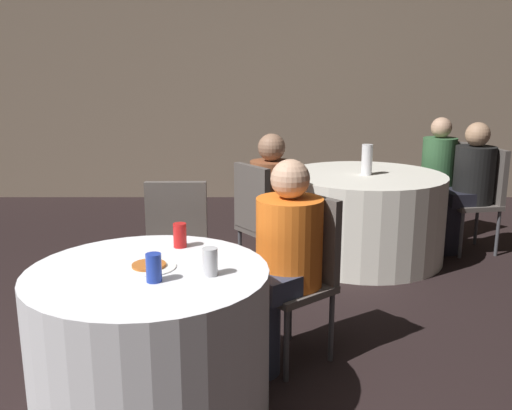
# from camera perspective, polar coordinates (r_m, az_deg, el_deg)

# --- Properties ---
(wall_back) EXTENTS (16.00, 0.06, 2.80)m
(wall_back) POSITION_cam_1_polar(r_m,az_deg,el_deg) (7.11, -6.04, 11.90)
(wall_back) COLOR gray
(wall_back) RESTS_ON ground_plane
(table_near) EXTENTS (1.09, 1.09, 0.73)m
(table_near) POSITION_cam_1_polar(r_m,az_deg,el_deg) (2.73, -10.61, -13.67)
(table_near) COLOR silver
(table_near) RESTS_ON ground_plane
(table_far) EXTENTS (1.35, 1.35, 0.73)m
(table_far) POSITION_cam_1_polar(r_m,az_deg,el_deg) (4.96, 10.55, -1.10)
(table_far) COLOR white
(table_far) RESTS_ON ground_plane
(chair_near_northeast) EXTENTS (0.56, 0.56, 0.92)m
(chair_near_northeast) POSITION_cam_1_polar(r_m,az_deg,el_deg) (3.19, 4.46, -5.85)
(chair_near_northeast) COLOR #59514C
(chair_near_northeast) RESTS_ON ground_plane
(chair_near_north) EXTENTS (0.40, 0.41, 0.92)m
(chair_near_north) POSITION_cam_1_polar(r_m,az_deg,el_deg) (3.55, -8.18, -3.95)
(chair_near_north) COLOR #59514C
(chair_near_north) RESTS_ON ground_plane
(chair_far_southwest) EXTENTS (0.56, 0.56, 0.92)m
(chair_far_southwest) POSITION_cam_1_polar(r_m,az_deg,el_deg) (4.21, 0.36, -0.99)
(chair_far_southwest) COLOR #59514C
(chair_far_southwest) RESTS_ON ground_plane
(chair_far_east) EXTENTS (0.47, 0.46, 0.92)m
(chair_far_east) POSITION_cam_1_polar(r_m,az_deg,el_deg) (5.40, 21.59, 1.32)
(chair_far_east) COLOR #59514C
(chair_far_east) RESTS_ON ground_plane
(chair_far_northeast) EXTENTS (0.56, 0.56, 0.92)m
(chair_far_northeast) POSITION_cam_1_polar(r_m,az_deg,el_deg) (5.76, 18.11, 2.33)
(chair_far_northeast) COLOR #59514C
(chair_far_northeast) RESTS_ON ground_plane
(person_floral_shirt) EXTENTS (0.47, 0.44, 1.14)m
(person_floral_shirt) POSITION_cam_1_polar(r_m,az_deg,el_deg) (4.30, 2.18, -0.33)
(person_floral_shirt) COLOR black
(person_floral_shirt) RESTS_ON ground_plane
(person_orange_shirt) EXTENTS (0.50, 0.49, 1.14)m
(person_orange_shirt) POSITION_cam_1_polar(r_m,az_deg,el_deg) (3.08, 2.33, -5.77)
(person_orange_shirt) COLOR #33384C
(person_orange_shirt) RESTS_ON ground_plane
(person_black_shirt) EXTENTS (0.51, 0.38, 1.15)m
(person_black_shirt) POSITION_cam_1_polar(r_m,az_deg,el_deg) (5.31, 20.13, 1.70)
(person_black_shirt) COLOR black
(person_black_shirt) RESTS_ON ground_plane
(person_green_jacket) EXTENTS (0.46, 0.44, 1.16)m
(person_green_jacket) POSITION_cam_1_polar(r_m,az_deg,el_deg) (5.62, 17.12, 2.44)
(person_green_jacket) COLOR black
(person_green_jacket) RESTS_ON ground_plane
(pizza_plate_near) EXTENTS (0.24, 0.24, 0.02)m
(pizza_plate_near) POSITION_cam_1_polar(r_m,az_deg,el_deg) (2.62, -10.78, -6.03)
(pizza_plate_near) COLOR white
(pizza_plate_near) RESTS_ON table_near
(soda_can_silver) EXTENTS (0.07, 0.07, 0.12)m
(soda_can_silver) POSITION_cam_1_polar(r_m,az_deg,el_deg) (2.47, -4.74, -5.68)
(soda_can_silver) COLOR silver
(soda_can_silver) RESTS_ON table_near
(soda_can_red) EXTENTS (0.07, 0.07, 0.12)m
(soda_can_red) POSITION_cam_1_polar(r_m,az_deg,el_deg) (2.87, -7.75, -3.02)
(soda_can_red) COLOR red
(soda_can_red) RESTS_ON table_near
(soda_can_blue) EXTENTS (0.07, 0.07, 0.12)m
(soda_can_blue) POSITION_cam_1_polar(r_m,az_deg,el_deg) (2.43, -10.31, -6.20)
(soda_can_blue) COLOR #1E38A5
(soda_can_blue) RESTS_ON table_near
(bottle_far) EXTENTS (0.09, 0.09, 0.26)m
(bottle_far) POSITION_cam_1_polar(r_m,az_deg,el_deg) (4.83, 10.90, 4.47)
(bottle_far) COLOR white
(bottle_far) RESTS_ON table_far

